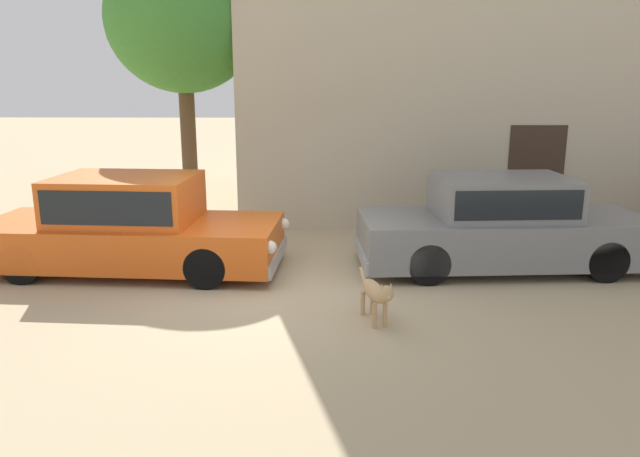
{
  "coord_description": "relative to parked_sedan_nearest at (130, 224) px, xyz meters",
  "views": [
    {
      "loc": [
        0.96,
        -8.14,
        2.97
      ],
      "look_at": [
        0.83,
        0.2,
        0.9
      ],
      "focal_mm": 33.92,
      "sensor_mm": 36.0,
      "label": 1
    }
  ],
  "objects": [
    {
      "name": "ground_plane",
      "position": [
        2.19,
        -1.08,
        -0.74
      ],
      "size": [
        80.0,
        80.0,
        0.0
      ],
      "primitive_type": "plane",
      "color": "tan"
    },
    {
      "name": "parked_sedan_nearest",
      "position": [
        0.0,
        0.0,
        0.0
      ],
      "size": [
        4.87,
        2.08,
        1.51
      ],
      "rotation": [
        0.0,
        0.0,
        -0.06
      ],
      "color": "#D15619",
      "rests_on": "ground_plane"
    },
    {
      "name": "parked_sedan_second",
      "position": [
        5.9,
        0.17,
        -0.01
      ],
      "size": [
        4.73,
        2.01,
        1.49
      ],
      "rotation": [
        0.0,
        0.0,
        0.07
      ],
      "color": "slate",
      "rests_on": "ground_plane"
    },
    {
      "name": "stray_dog_spotted",
      "position": [
        3.73,
        -2.17,
        -0.34
      ],
      "size": [
        0.39,
        1.06,
        0.64
      ],
      "rotation": [
        0.0,
        0.0,
        4.99
      ],
      "color": "tan",
      "rests_on": "ground_plane"
    },
    {
      "name": "acacia_tree_left",
      "position": [
        0.15,
        3.65,
        3.38
      ],
      "size": [
        3.12,
        2.81,
        5.64
      ],
      "color": "brown",
      "rests_on": "ground_plane"
    }
  ]
}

